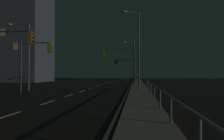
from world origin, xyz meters
TOP-DOWN VIEW (x-y plane):
  - ground_plane at (0.00, 17.50)m, footprint 112.00×112.00m
  - sidewalk_right at (6.11, 17.50)m, footprint 2.01×77.00m
  - lane_markings_center at (0.00, 21.00)m, footprint 0.14×50.00m
  - lane_edge_line at (4.86, 22.50)m, footprint 0.14×53.00m
  - traffic_light_overhead_east at (3.49, 38.11)m, footprint 4.67×0.39m
  - traffic_light_mid_right at (-4.03, 10.81)m, footprint 3.51×0.34m
  - traffic_light_far_center at (3.54, 22.90)m, footprint 4.59×0.35m
  - traffic_light_near_left at (-4.17, 14.65)m, footprint 3.20×0.40m
  - traffic_light_near_right at (3.62, 39.56)m, footprint 4.26×0.73m
  - street_lamp_corner at (5.81, 17.60)m, footprint 1.88×1.48m
  - street_lamp_far_end at (5.20, 24.95)m, footprint 1.77×0.71m
  - street_lamp_mid_block at (-6.21, 16.41)m, footprint 2.07×1.12m
  - barrier_fence at (6.96, 8.61)m, footprint 0.09×21.30m

SIDE VIEW (x-z plane):
  - ground_plane at x=0.00m, z-range 0.00..0.00m
  - lane_edge_line at x=4.86m, z-range 0.00..0.01m
  - lane_markings_center at x=0.00m, z-range 0.00..0.01m
  - sidewalk_right at x=6.11m, z-range 0.00..0.14m
  - barrier_fence at x=6.96m, z-range 0.39..1.37m
  - traffic_light_overhead_east at x=3.49m, z-range 1.18..6.03m
  - traffic_light_near_left at x=-4.17m, z-range 1.02..6.19m
  - traffic_light_mid_right at x=-4.03m, z-range 1.09..6.53m
  - traffic_light_near_right at x=3.62m, z-range 1.25..6.58m
  - traffic_light_far_center at x=3.54m, z-range 1.26..6.58m
  - street_lamp_far_end at x=5.20m, z-range 0.84..7.39m
  - street_lamp_mid_block at x=-6.21m, z-range 0.76..8.13m
  - street_lamp_corner at x=5.81m, z-range 0.93..9.31m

